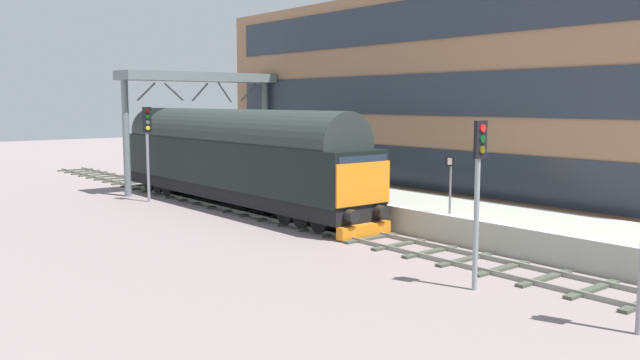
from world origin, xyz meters
TOP-DOWN VIEW (x-y plane):
  - ground_plane at (0.00, 0.00)m, footprint 140.00×140.00m
  - track_main at (0.00, 0.00)m, footprint 2.50×60.00m
  - station_platform at (3.60, 0.00)m, footprint 4.00×44.00m
  - station_building at (9.25, 2.66)m, footprint 4.97×30.15m
  - diesel_locomotive at (0.00, 7.50)m, footprint 2.74×18.84m
  - signal_post_mid at (-2.36, -8.67)m, footprint 0.44×0.22m
  - signal_post_far at (-2.36, 11.61)m, footprint 0.44×0.22m
  - platform_number_sign at (2.06, -4.08)m, footprint 0.10×0.44m
  - waiting_passenger at (3.56, 3.48)m, footprint 0.44×0.48m
  - overhead_footbridge at (2.05, 14.12)m, footprint 9.30×2.00m

SIDE VIEW (x-z plane):
  - ground_plane at x=0.00m, z-range 0.00..0.00m
  - track_main at x=0.00m, z-range -0.02..0.13m
  - station_platform at x=3.60m, z-range 0.00..1.01m
  - waiting_passenger at x=3.56m, z-range 1.17..2.81m
  - platform_number_sign at x=2.06m, z-range 1.34..3.41m
  - diesel_locomotive at x=0.00m, z-range 0.14..4.83m
  - signal_post_mid at x=-2.36m, z-range 0.65..5.19m
  - signal_post_far at x=-2.36m, z-range 0.72..5.49m
  - station_building at x=9.25m, z-range 0.00..10.37m
  - overhead_footbridge at x=2.05m, z-range 2.59..9.24m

